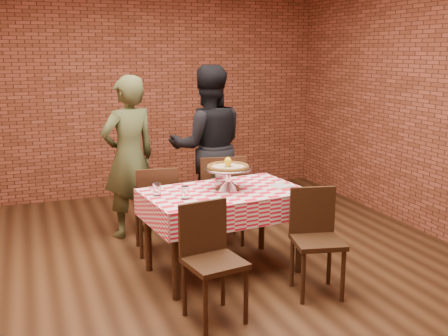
{
  "coord_description": "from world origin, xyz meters",
  "views": [
    {
      "loc": [
        -1.27,
        -4.11,
        1.96
      ],
      "look_at": [
        0.37,
        0.23,
        0.93
      ],
      "focal_mm": 42.48,
      "sensor_mm": 36.0,
      "label": 1
    }
  ],
  "objects": [
    {
      "name": "sweetener_packet_a",
      "position": [
        0.92,
        -0.0,
        0.76
      ],
      "size": [
        0.06,
        0.05,
        0.0
      ],
      "primitive_type": "cube",
      "rotation": [
        0.0,
        0.0,
        0.47
      ],
      "color": "white",
      "rests_on": "tablecloth"
    },
    {
      "name": "chair_near_left",
      "position": [
        -0.06,
        -0.71,
        0.44
      ],
      "size": [
        0.45,
        0.45,
        0.87
      ],
      "primitive_type": null,
      "rotation": [
        0.0,
        0.0,
        0.17
      ],
      "color": "#392312",
      "rests_on": "ground"
    },
    {
      "name": "sweetener_packet_b",
      "position": [
        0.95,
        0.01,
        0.76
      ],
      "size": [
        0.06,
        0.05,
        0.0
      ],
      "primitive_type": "cube",
      "rotation": [
        0.0,
        0.0,
        -0.44
      ],
      "color": "white",
      "rests_on": "tablecloth"
    },
    {
      "name": "pizza",
      "position": [
        0.37,
        0.13,
        0.95
      ],
      "size": [
        0.48,
        0.48,
        0.03
      ],
      "primitive_type": "cylinder",
      "rotation": [
        0.0,
        0.0,
        0.39
      ],
      "color": "beige",
      "rests_on": "pizza_stand"
    },
    {
      "name": "water_glass_right",
      "position": [
        -0.27,
        0.14,
        0.81
      ],
      "size": [
        0.07,
        0.07,
        0.11
      ],
      "primitive_type": "cylinder",
      "rotation": [
        0.0,
        0.0,
        0.11
      ],
      "color": "white",
      "rests_on": "tablecloth"
    },
    {
      "name": "water_glass_left",
      "position": [
        -0.08,
        -0.04,
        0.81
      ],
      "size": [
        0.07,
        0.07,
        0.11
      ],
      "primitive_type": "cylinder",
      "rotation": [
        0.0,
        0.0,
        0.11
      ],
      "color": "white",
      "rests_on": "tablecloth"
    },
    {
      "name": "diner_olive",
      "position": [
        -0.28,
        1.35,
        0.86
      ],
      "size": [
        0.72,
        0.59,
        1.72
      ],
      "primitive_type": "imported",
      "rotation": [
        0.0,
        0.0,
        3.47
      ],
      "color": "#434827",
      "rests_on": "ground"
    },
    {
      "name": "diner_black",
      "position": [
        0.62,
        1.4,
        0.9
      ],
      "size": [
        0.98,
        0.82,
        1.81
      ],
      "primitive_type": "imported",
      "rotation": [
        0.0,
        0.0,
        2.97
      ],
      "color": "black",
      "rests_on": "ground"
    },
    {
      "name": "chair_far_left",
      "position": [
        -0.14,
        0.8,
        0.44
      ],
      "size": [
        0.43,
        0.43,
        0.88
      ],
      "primitive_type": null,
      "rotation": [
        0.0,
        0.0,
        3.05
      ],
      "color": "#392312",
      "rests_on": "ground"
    },
    {
      "name": "lemon",
      "position": [
        0.37,
        0.13,
        1.0
      ],
      "size": [
        0.09,
        0.09,
        0.09
      ],
      "primitive_type": "ellipsoid",
      "rotation": [
        0.0,
        0.0,
        0.39
      ],
      "color": "yellow",
      "rests_on": "pizza"
    },
    {
      "name": "back_wall",
      "position": [
        0.0,
        3.0,
        1.45
      ],
      "size": [
        5.5,
        0.0,
        5.5
      ],
      "primitive_type": "plane",
      "rotation": [
        1.57,
        0.0,
        0.0
      ],
      "color": "brown",
      "rests_on": "ground"
    },
    {
      "name": "ground",
      "position": [
        0.0,
        0.0,
        0.0
      ],
      "size": [
        6.0,
        6.0,
        0.0
      ],
      "primitive_type": "plane",
      "color": "black",
      "rests_on": "ground"
    },
    {
      "name": "tablecloth",
      "position": [
        0.31,
        0.09,
        0.64
      ],
      "size": [
        1.47,
        1.0,
        0.23
      ],
      "primitive_type": null,
      "rotation": [
        0.0,
        0.0,
        0.11
      ],
      "color": "red",
      "rests_on": "table"
    },
    {
      "name": "table",
      "position": [
        0.31,
        0.09,
        0.38
      ],
      "size": [
        1.43,
        0.96,
        0.75
      ],
      "primitive_type": "cube",
      "rotation": [
        0.0,
        0.0,
        0.11
      ],
      "color": "#392312",
      "rests_on": "ground"
    },
    {
      "name": "pizza_stand",
      "position": [
        0.37,
        0.13,
        0.85
      ],
      "size": [
        0.55,
        0.55,
        0.19
      ],
      "primitive_type": null,
      "rotation": [
        0.0,
        0.0,
        0.39
      ],
      "color": "silver",
      "rests_on": "tablecloth"
    },
    {
      "name": "side_plate",
      "position": [
        0.83,
        0.03,
        0.76
      ],
      "size": [
        0.19,
        0.19,
        0.01
      ],
      "primitive_type": "cylinder",
      "rotation": [
        0.0,
        0.0,
        0.11
      ],
      "color": "white",
      "rests_on": "tablecloth"
    },
    {
      "name": "chair_near_right",
      "position": [
        0.86,
        -0.6,
        0.43
      ],
      "size": [
        0.46,
        0.46,
        0.86
      ],
      "primitive_type": null,
      "rotation": [
        0.0,
        0.0,
        -0.22
      ],
      "color": "#392312",
      "rests_on": "ground"
    },
    {
      "name": "condiment_caddy",
      "position": [
        0.37,
        0.39,
        0.83
      ],
      "size": [
        0.12,
        0.1,
        0.15
      ],
      "primitive_type": "cube",
      "rotation": [
        0.0,
        0.0,
        0.15
      ],
      "color": "silver",
      "rests_on": "tablecloth"
    },
    {
      "name": "chair_far_right",
      "position": [
        0.55,
        0.84,
        0.47
      ],
      "size": [
        0.53,
        0.53,
        0.94
      ],
      "primitive_type": null,
      "rotation": [
        0.0,
        0.0,
        2.97
      ],
      "color": "#392312",
      "rests_on": "ground"
    }
  ]
}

